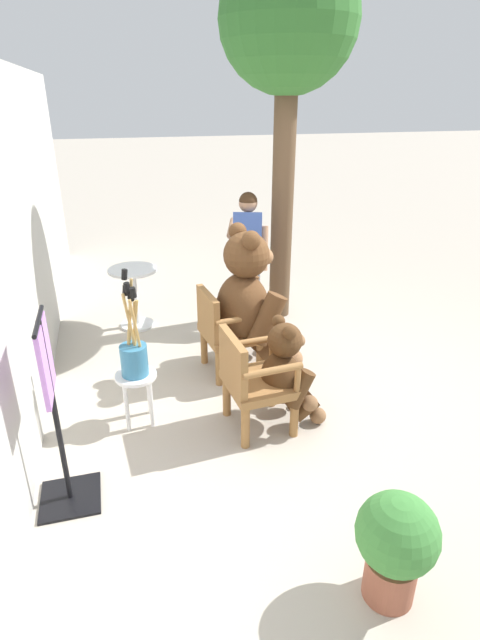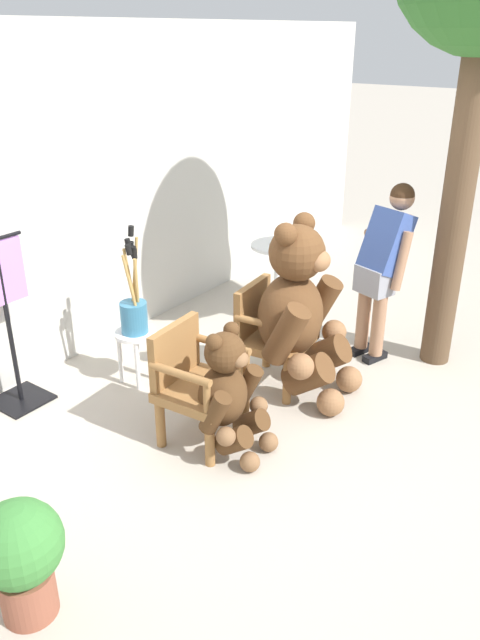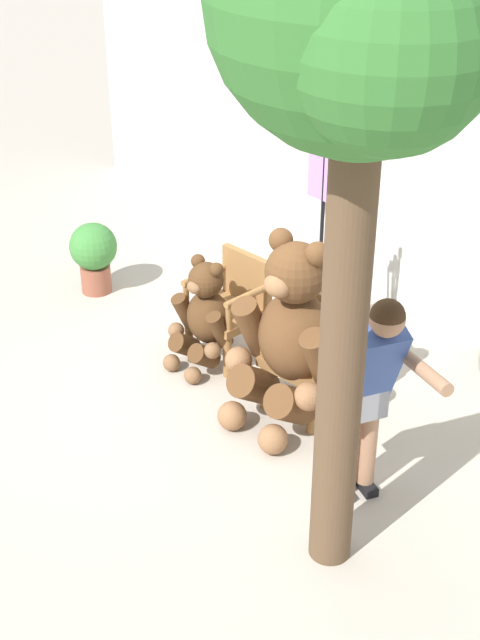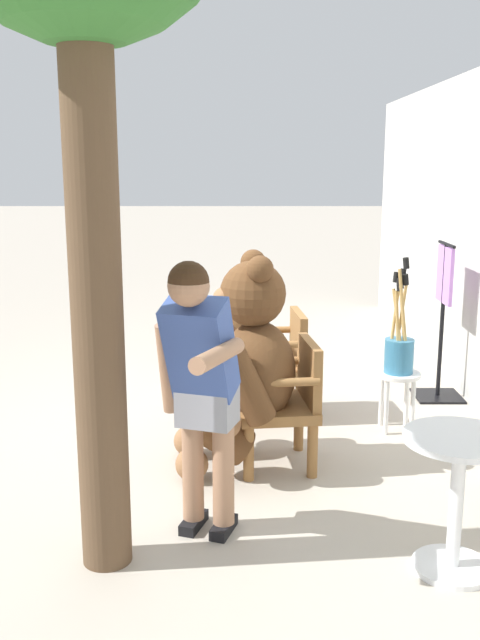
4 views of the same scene
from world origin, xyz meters
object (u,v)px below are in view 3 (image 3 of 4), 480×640
object	(u,v)px
wooden_chair_right	(313,352)
person_visitor	(368,382)
brush_bucket	(341,265)
potted_plant	(94,253)
clothing_display_stand	(323,214)
teddy_bear_large	(290,335)
white_stool	(339,297)
patio_tree	(369,24)
teddy_bear_small	(204,316)
wooden_chair_left	(232,304)

from	to	relation	value
wooden_chair_right	person_visitor	size ratio (longest dim) A/B	0.55
brush_bucket	potted_plant	world-z (taller)	brush_bucket
potted_plant	clothing_display_stand	xyz separation A→B (m)	(1.21, 1.73, 0.32)
teddy_bear_large	white_stool	xyz separation A→B (m)	(-0.66, 1.16, -0.36)
person_visitor	patio_tree	distance (m)	2.28
clothing_display_stand	potted_plant	bearing A→B (deg)	-124.94
teddy_bear_small	person_visitor	world-z (taller)	person_visitor
teddy_bear_large	brush_bucket	size ratio (longest dim) A/B	1.64
potted_plant	clothing_display_stand	world-z (taller)	clothing_display_stand
person_visitor	patio_tree	size ratio (longest dim) A/B	0.39
potted_plant	brush_bucket	bearing A→B (deg)	30.82
potted_plant	person_visitor	bearing A→B (deg)	-3.34
wooden_chair_right	white_stool	world-z (taller)	wooden_chair_right
wooden_chair_left	wooden_chair_right	world-z (taller)	same
wooden_chair_left	teddy_bear_large	size ratio (longest dim) A/B	0.59
clothing_display_stand	wooden_chair_right	bearing A→B (deg)	-45.32
person_visitor	potted_plant	world-z (taller)	person_visitor
teddy_bear_small	wooden_chair_left	bearing A→B (deg)	91.84
teddy_bear_small	white_stool	bearing A→B (deg)	75.52
wooden_chair_right	person_visitor	xyz separation A→B (m)	(0.99, -0.50, 0.46)
wooden_chair_left	potted_plant	distance (m)	1.71
teddy_bear_large	clothing_display_stand	distance (m)	2.23
person_visitor	teddy_bear_large	bearing A→B (deg)	165.96
brush_bucket	patio_tree	bearing A→B (deg)	-45.17
wooden_chair_right	white_stool	xyz separation A→B (m)	(-0.64, 0.90, -0.11)
patio_tree	wooden_chair_left	bearing A→B (deg)	155.41
person_visitor	clothing_display_stand	size ratio (longest dim) A/B	1.14
teddy_bear_small	patio_tree	bearing A→B (deg)	-18.17
white_stool	brush_bucket	size ratio (longest dim) A/B	0.52
white_stool	potted_plant	xyz separation A→B (m)	(-2.00, -1.20, 0.04)
teddy_bear_large	teddy_bear_small	world-z (taller)	teddy_bear_large
teddy_bear_large	brush_bucket	world-z (taller)	teddy_bear_large
white_stool	clothing_display_stand	size ratio (longest dim) A/B	0.34
teddy_bear_small	potted_plant	world-z (taller)	teddy_bear_small
person_visitor	potted_plant	distance (m)	3.67
white_stool	brush_bucket	bearing A→B (deg)	-35.06
wooden_chair_left	clothing_display_stand	distance (m)	1.54
teddy_bear_large	potted_plant	distance (m)	2.67
teddy_bear_small	clothing_display_stand	size ratio (longest dim) A/B	0.69
white_stool	patio_tree	xyz separation A→B (m)	(1.92, -1.93, 2.76)
teddy_bear_large	patio_tree	xyz separation A→B (m)	(1.26, -0.76, 2.40)
wooden_chair_left	teddy_bear_small	world-z (taller)	teddy_bear_small
wooden_chair_left	teddy_bear_small	bearing A→B (deg)	-88.16
person_visitor	white_stool	world-z (taller)	person_visitor
wooden_chair_right	brush_bucket	distance (m)	1.12
wooden_chair_right	brush_bucket	size ratio (longest dim) A/B	0.97
patio_tree	clothing_display_stand	xyz separation A→B (m)	(-2.70, 2.47, -2.40)
wooden_chair_right	teddy_bear_large	size ratio (longest dim) A/B	0.59
patio_tree	potted_plant	size ratio (longest dim) A/B	5.80
patio_tree	person_visitor	bearing A→B (deg)	118.66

